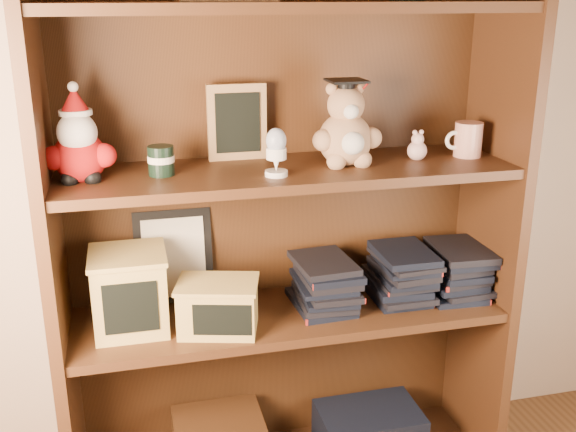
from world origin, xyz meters
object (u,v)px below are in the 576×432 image
(bookcase, at_px, (283,225))
(grad_teddy_bear, at_px, (346,132))
(treats_box, at_px, (130,291))
(teacher_mug, at_px, (467,139))

(bookcase, xyz_separation_m, grad_teddy_bear, (0.15, -0.06, 0.26))
(bookcase, relative_size, grad_teddy_bear, 7.22)
(bookcase, height_order, grad_teddy_bear, bookcase)
(grad_teddy_bear, height_order, treats_box, grad_teddy_bear)
(bookcase, distance_m, treats_box, 0.43)
(teacher_mug, bearing_deg, bookcase, 174.19)
(bookcase, height_order, treats_box, bookcase)
(teacher_mug, distance_m, treats_box, 0.97)
(bookcase, bearing_deg, grad_teddy_bear, -20.64)
(grad_teddy_bear, relative_size, teacher_mug, 2.13)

